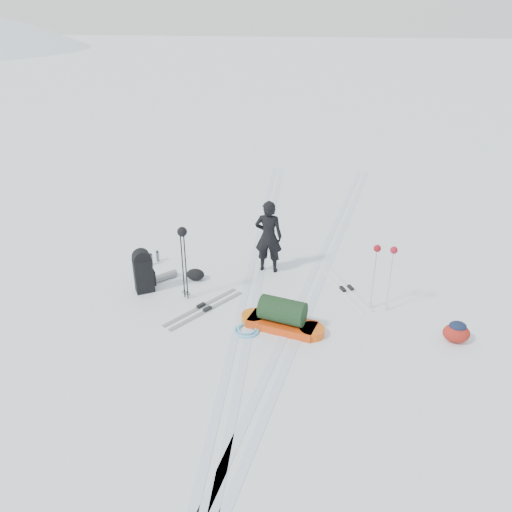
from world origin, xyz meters
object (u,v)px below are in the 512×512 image
object	(u,v)px
skier	(268,237)
expedition_rucksack	(146,271)
ski_poles_black	(183,241)
pulk_sled	(282,317)

from	to	relation	value
skier	expedition_rucksack	bearing A→B (deg)	29.94
skier	ski_poles_black	xyz separation A→B (m)	(-1.42, -1.43, 0.44)
pulk_sled	expedition_rucksack	xyz separation A→B (m)	(-2.88, 0.90, 0.20)
pulk_sled	ski_poles_black	size ratio (longest dim) A/B	1.06
pulk_sled	expedition_rucksack	distance (m)	3.02
pulk_sled	ski_poles_black	bearing A→B (deg)	173.19
pulk_sled	ski_poles_black	xyz separation A→B (m)	(-2.00, 0.72, 1.02)
skier	expedition_rucksack	world-z (taller)	skier
expedition_rucksack	ski_poles_black	world-z (taller)	ski_poles_black
expedition_rucksack	ski_poles_black	distance (m)	1.22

